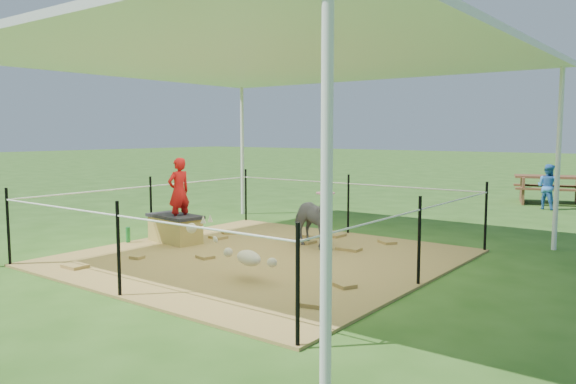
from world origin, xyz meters
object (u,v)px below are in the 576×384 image
Objects in this scene: straw_bale at (175,230)px; picnic_table_near at (551,190)px; green_bottle at (128,235)px; foal at (249,255)px; woman at (179,185)px; pony at (311,219)px; distant_person at (548,187)px.

picnic_table_near reaches higher than straw_bale.
foal is (2.89, -0.54, 0.17)m from green_bottle.
woman is 1.10m from green_bottle.
woman is at bearing -128.10° from picnic_table_near.
straw_bale is at bearing -83.12° from woman.
straw_bale reaches higher than green_bottle.
straw_bale is 2.10m from pony.
woman is at bearing 178.52° from foal.
pony is at bearing 29.09° from green_bottle.
green_bottle is 0.24× the size of pony.
distant_person reaches higher than green_bottle.
distant_person is at bearing 104.08° from foal.
distant_person reaches higher than foal.
pony reaches higher than green_bottle.
straw_bale is 9.35m from picnic_table_near.
picnic_table_near is at bearing -62.12° from distant_person.
pony is at bearing 123.75° from woman.
distant_person reaches higher than pony.
green_bottle is at bearing -140.71° from straw_bale.
foal is (2.34, -0.99, 0.10)m from straw_bale.
woman reaches higher than straw_bale.
distant_person is (4.14, 8.03, 0.35)m from green_bottle.
green_bottle is at bearing 81.60° from distant_person.
foal is at bearing 73.06° from woman.
green_bottle is 2.95m from foal.
distant_person reaches higher than straw_bale.
picnic_table_near is (1.53, 7.80, -0.11)m from pony.
woman reaches higher than foal.
picnic_table_near is (3.41, 8.70, 0.12)m from straw_bale.
foal is 9.75m from picnic_table_near.
pony is at bearing 25.63° from straw_bale.
green_bottle is at bearing 135.14° from pony.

